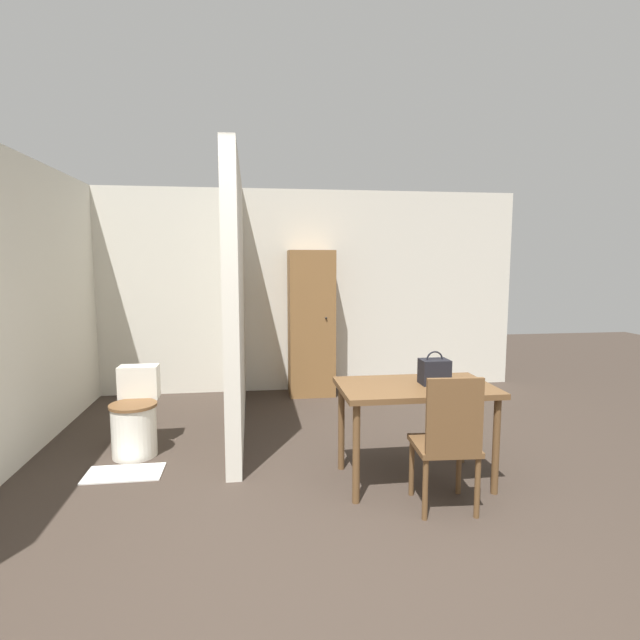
{
  "coord_description": "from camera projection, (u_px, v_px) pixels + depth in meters",
  "views": [
    {
      "loc": [
        -0.52,
        -2.31,
        1.63
      ],
      "look_at": [
        0.01,
        1.56,
        1.17
      ],
      "focal_mm": 28.0,
      "sensor_mm": 36.0,
      "label": 1
    }
  ],
  "objects": [
    {
      "name": "ground_plane",
      "position": [
        360.0,
        584.0,
        2.53
      ],
      "size": [
        16.0,
        16.0,
        0.0
      ],
      "primitive_type": "plane",
      "color": "#382D26"
    },
    {
      "name": "wall_back",
      "position": [
        293.0,
        291.0,
        6.27
      ],
      "size": [
        5.72,
        0.12,
        2.5
      ],
      "color": "beige",
      "rests_on": "ground_plane"
    },
    {
      "name": "wall_left",
      "position": [
        12.0,
        309.0,
        3.97
      ],
      "size": [
        0.12,
        4.89,
        2.5
      ],
      "color": "beige",
      "rests_on": "ground_plane"
    },
    {
      "name": "partition_wall",
      "position": [
        236.0,
        300.0,
        4.83
      ],
      "size": [
        0.12,
        2.62,
        2.5
      ],
      "color": "beige",
      "rests_on": "ground_plane"
    },
    {
      "name": "dining_table",
      "position": [
        415.0,
        397.0,
        3.65
      ],
      "size": [
        1.11,
        0.68,
        0.73
      ],
      "color": "brown",
      "rests_on": "ground_plane"
    },
    {
      "name": "wooden_chair",
      "position": [
        448.0,
        439.0,
        3.21
      ],
      "size": [
        0.42,
        0.42,
        0.92
      ],
      "rotation": [
        0.0,
        0.0,
        -0.07
      ],
      "color": "brown",
      "rests_on": "ground_plane"
    },
    {
      "name": "toilet",
      "position": [
        135.0,
        418.0,
        4.22
      ],
      "size": [
        0.39,
        0.53,
        0.72
      ],
      "color": "silver",
      "rests_on": "ground_plane"
    },
    {
      "name": "handbag",
      "position": [
        434.0,
        371.0,
        3.65
      ],
      "size": [
        0.21,
        0.16,
        0.25
      ],
      "color": "black",
      "rests_on": "dining_table"
    },
    {
      "name": "wooden_cabinet",
      "position": [
        311.0,
        323.0,
        6.05
      ],
      "size": [
        0.54,
        0.46,
        1.75
      ],
      "color": "brown",
      "rests_on": "ground_plane"
    },
    {
      "name": "bath_mat",
      "position": [
        124.0,
        473.0,
        3.83
      ],
      "size": [
        0.58,
        0.32,
        0.01
      ],
      "color": "silver",
      "rests_on": "ground_plane"
    }
  ]
}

